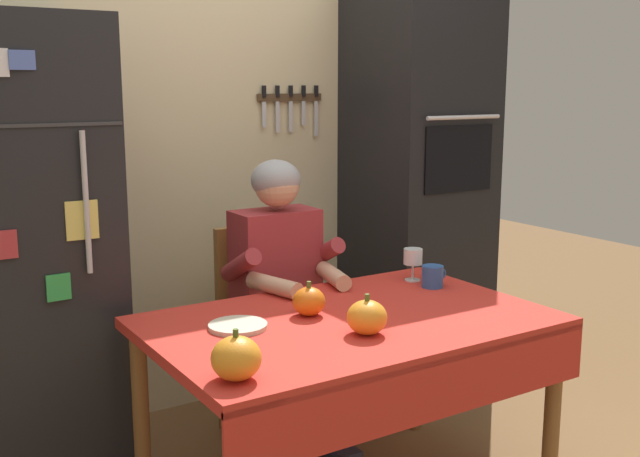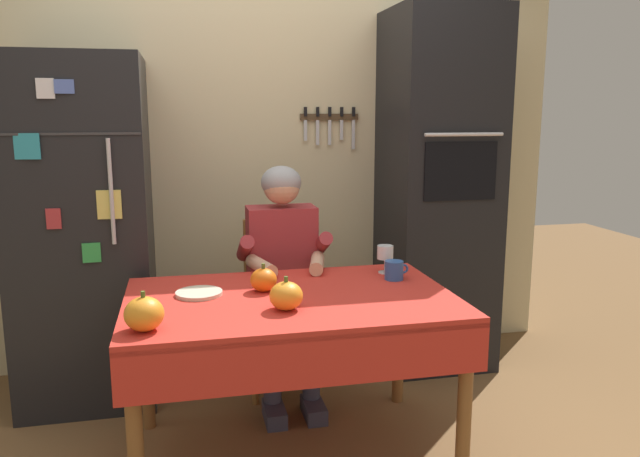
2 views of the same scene
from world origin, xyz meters
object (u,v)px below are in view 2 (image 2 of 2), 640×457
object	(u,v)px
wall_oven	(437,192)
pumpkin_large	(144,314)
refrigerator	(84,232)
seated_person	(284,264)
chair_behind_person	(279,295)
coffee_mug	(394,270)
pumpkin_small	(264,280)
dining_table	(292,316)
wine_glass	(385,253)
pumpkin_medium	(286,296)
serving_tray	(199,293)

from	to	relation	value
wall_oven	pumpkin_large	bearing A→B (deg)	-143.68
refrigerator	seated_person	xyz separation A→B (m)	(1.02, -0.28, -0.16)
chair_behind_person	seated_person	world-z (taller)	seated_person
coffee_mug	pumpkin_small	world-z (taller)	pumpkin_small
refrigerator	chair_behind_person	world-z (taller)	refrigerator
dining_table	chair_behind_person	xyz separation A→B (m)	(0.07, 0.79, -0.14)
refrigerator	pumpkin_small	bearing A→B (deg)	-42.01
refrigerator	seated_person	bearing A→B (deg)	-15.37
wine_glass	pumpkin_large	xyz separation A→B (m)	(-1.11, -0.59, -0.04)
dining_table	seated_person	bearing A→B (deg)	83.75
chair_behind_person	seated_person	xyz separation A→B (m)	(-0.00, -0.19, 0.23)
pumpkin_large	pumpkin_medium	size ratio (longest dim) A/B	1.08
wine_glass	pumpkin_large	size ratio (longest dim) A/B	0.93
wine_glass	pumpkin_small	bearing A→B (deg)	-163.78
chair_behind_person	pumpkin_medium	size ratio (longest dim) A/B	6.79
pumpkin_small	wall_oven	bearing A→B (deg)	34.78
refrigerator	dining_table	size ratio (longest dim) A/B	1.29
pumpkin_small	pumpkin_medium	bearing A→B (deg)	-79.07
refrigerator	dining_table	world-z (taller)	refrigerator
pumpkin_large	coffee_mug	bearing A→B (deg)	22.58
dining_table	pumpkin_small	world-z (taller)	pumpkin_small
coffee_mug	pumpkin_small	bearing A→B (deg)	-174.65
refrigerator	pumpkin_medium	size ratio (longest dim) A/B	13.14
coffee_mug	wine_glass	size ratio (longest dim) A/B	0.84
pumpkin_large	wine_glass	bearing A→B (deg)	27.83
wall_oven	pumpkin_medium	bearing A→B (deg)	-135.53
seated_person	coffee_mug	world-z (taller)	seated_person
refrigerator	chair_behind_person	size ratio (longest dim) A/B	1.94
coffee_mug	serving_tray	bearing A→B (deg)	-176.56
chair_behind_person	serving_tray	distance (m)	0.84
seated_person	coffee_mug	xyz separation A→B (m)	(0.46, -0.42, 0.05)
dining_table	pumpkin_large	bearing A→B (deg)	-154.38
wine_glass	chair_behind_person	bearing A→B (deg)	132.70
pumpkin_medium	serving_tray	world-z (taller)	pumpkin_medium
seated_person	pumpkin_medium	size ratio (longest dim) A/B	9.09
coffee_mug	pumpkin_medium	world-z (taller)	pumpkin_medium
wall_oven	refrigerator	bearing A→B (deg)	-178.86
seated_person	serving_tray	distance (m)	0.66
chair_behind_person	pumpkin_medium	xyz separation A→B (m)	(-0.12, -0.95, 0.29)
coffee_mug	wall_oven	bearing A→B (deg)	54.67
dining_table	wine_glass	size ratio (longest dim) A/B	10.14
serving_tray	chair_behind_person	bearing A→B (deg)	55.95
dining_table	wine_glass	world-z (taller)	wine_glass
wall_oven	coffee_mug	world-z (taller)	wall_oven
refrigerator	pumpkin_large	world-z (taller)	refrigerator
pumpkin_medium	serving_tray	bearing A→B (deg)	139.80
chair_behind_person	seated_person	bearing A→B (deg)	-90.00
seated_person	pumpkin_medium	xyz separation A→B (m)	(-0.12, -0.76, 0.06)
wall_oven	coffee_mug	xyz separation A→B (m)	(-0.53, -0.74, -0.27)
coffee_mug	chair_behind_person	bearing A→B (deg)	126.75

